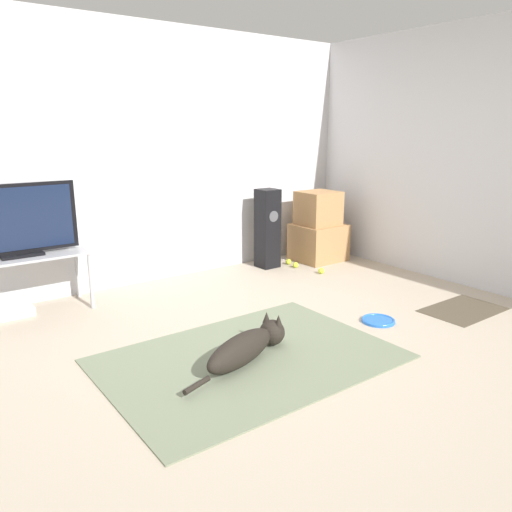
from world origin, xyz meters
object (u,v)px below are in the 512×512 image
frisbee (378,320)px  dog (248,346)px  cardboard_box_upper (318,208)px  tennis_ball_near_speaker (296,265)px  tv_stand (23,263)px  cardboard_box_lower (318,242)px  game_console (12,312)px  floor_speaker (267,229)px  tennis_ball_loose_on_carpet (288,262)px  tv (17,221)px  tennis_ball_by_boxes (321,271)px

frisbee → dog: bearing=177.7°
cardboard_box_upper → dog: bearing=-142.8°
frisbee → tennis_ball_near_speaker: size_ratio=4.17×
frisbee → tv_stand: bearing=140.0°
cardboard_box_lower → game_console: bearing=176.9°
frisbee → tv_stand: (-2.29, 1.92, 0.44)m
cardboard_box_upper → floor_speaker: (-0.67, 0.12, -0.19)m
cardboard_box_upper → tennis_ball_loose_on_carpet: (-0.41, 0.04, -0.60)m
game_console → tv: bearing=-11.2°
cardboard_box_lower → floor_speaker: floor_speaker is taller
tv → game_console: bearing=168.8°
tennis_ball_by_boxes → tennis_ball_near_speaker: 0.36m
frisbee → cardboard_box_lower: bearing=60.9°
dog → cardboard_box_lower: cardboard_box_lower is taller
tv → tennis_ball_near_speaker: bearing=-5.5°
dog → tennis_ball_by_boxes: bearing=33.5°
tv_stand → game_console: bearing=167.6°
cardboard_box_upper → floor_speaker: bearing=169.7°
cardboard_box_lower → tv_stand: size_ratio=0.53×
cardboard_box_upper → tv: size_ratio=0.47×
tennis_ball_near_speaker → tennis_ball_loose_on_carpet: (0.02, 0.16, 0.00)m
cardboard_box_upper → tv_stand: bearing=177.2°
dog → game_console: size_ratio=2.96×
cardboard_box_upper → tv: 3.26m
frisbee → tv_stand: tv_stand is taller
frisbee → cardboard_box_upper: cardboard_box_upper is taller
game_console → tennis_ball_by_boxes: bearing=-12.1°
tv_stand → game_console: (-0.13, 0.03, -0.41)m
game_console → cardboard_box_upper: bearing=-3.1°
dog → cardboard_box_upper: 2.88m
dog → frisbee: size_ratio=3.58×
tv_stand → game_console: size_ratio=3.15×
cardboard_box_lower → tennis_ball_near_speaker: bearing=-166.4°
tv_stand → tennis_ball_by_boxes: tv_stand is taller
dog → tv: bearing=118.0°
tennis_ball_loose_on_carpet → game_console: (-2.96, 0.14, 0.01)m
tv → tennis_ball_by_boxes: bearing=-12.1°
dog → cardboard_box_lower: bearing=37.0°
dog → game_console: dog is taller
dog → floor_speaker: size_ratio=1.10×
cardboard_box_upper → tennis_ball_by_boxes: 0.84m
tennis_ball_loose_on_carpet → dog: bearing=-136.4°
tv_stand → cardboard_box_lower: bearing=-2.8°
cardboard_box_upper → tv: (-3.25, 0.16, 0.18)m
frisbee → floor_speaker: bearing=81.1°
cardboard_box_lower → tennis_ball_by_boxes: size_ratio=8.49×
frisbee → game_console: size_ratio=0.82×
tennis_ball_by_boxes → tennis_ball_near_speaker: size_ratio=1.00×
game_console → frisbee: bearing=-38.9°
frisbee → cardboard_box_upper: size_ratio=0.62×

